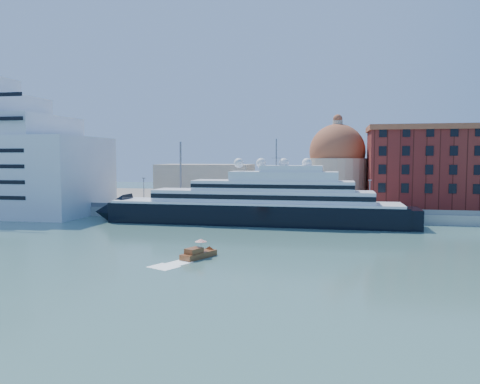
# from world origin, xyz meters

# --- Properties ---
(ground) EXTENTS (400.00, 400.00, 0.00)m
(ground) POSITION_xyz_m (0.00, 0.00, 0.00)
(ground) COLOR #3A6561
(ground) RESTS_ON ground
(quay) EXTENTS (180.00, 10.00, 2.50)m
(quay) POSITION_xyz_m (0.00, 34.00, 1.25)
(quay) COLOR gray
(quay) RESTS_ON ground
(land) EXTENTS (260.00, 72.00, 2.00)m
(land) POSITION_xyz_m (0.00, 75.00, 1.00)
(land) COLOR slate
(land) RESTS_ON ground
(quay_fence) EXTENTS (180.00, 0.10, 1.20)m
(quay_fence) POSITION_xyz_m (0.00, 29.50, 3.10)
(quay_fence) COLOR slate
(quay_fence) RESTS_ON quay
(superyacht) EXTENTS (80.98, 11.23, 24.20)m
(superyacht) POSITION_xyz_m (-0.17, 23.00, 4.18)
(superyacht) COLOR black
(superyacht) RESTS_ON ground
(service_barge) EXTENTS (12.56, 6.07, 2.71)m
(service_barge) POSITION_xyz_m (-56.09, 22.78, 0.78)
(service_barge) COLOR white
(service_barge) RESTS_ON ground
(water_taxi) EXTENTS (4.87, 7.05, 3.20)m
(water_taxi) POSITION_xyz_m (-0.03, -17.31, 0.77)
(water_taxi) COLOR brown
(water_taxi) RESTS_ON ground
(warehouse) EXTENTS (43.00, 19.00, 23.25)m
(warehouse) POSITION_xyz_m (52.00, 52.00, 13.79)
(warehouse) COLOR maroon
(warehouse) RESTS_ON land
(church) EXTENTS (66.00, 18.00, 25.50)m
(church) POSITION_xyz_m (6.39, 57.72, 10.91)
(church) COLOR beige
(church) RESTS_ON land
(lamp_posts) EXTENTS (120.80, 2.40, 18.00)m
(lamp_posts) POSITION_xyz_m (-12.67, 32.27, 9.84)
(lamp_posts) COLOR slate
(lamp_posts) RESTS_ON quay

